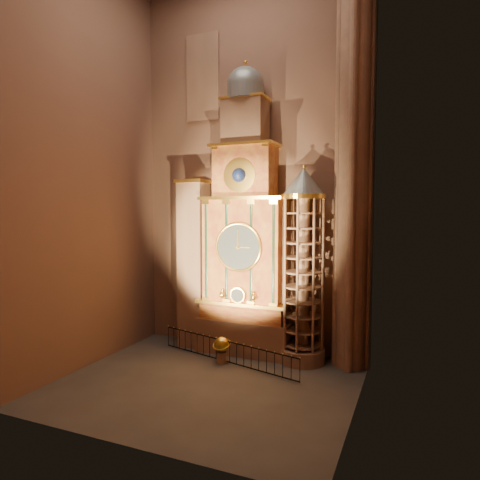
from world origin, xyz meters
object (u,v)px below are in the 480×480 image
at_px(portrait_tower, 194,263).
at_px(stair_turret, 303,267).
at_px(astronomical_clock, 245,239).
at_px(celestial_globe, 222,347).
at_px(iron_railing, 226,351).

xyz_separation_m(portrait_tower, stair_turret, (6.90, -0.28, 0.12)).
height_order(astronomical_clock, stair_turret, astronomical_clock).
relative_size(stair_turret, celestial_globe, 7.43).
distance_m(portrait_tower, stair_turret, 6.91).
distance_m(celestial_globe, iron_railing, 0.34).
relative_size(astronomical_clock, stair_turret, 1.55).
height_order(celestial_globe, iron_railing, celestial_globe).
relative_size(astronomical_clock, celestial_globe, 11.49).
height_order(astronomical_clock, celestial_globe, astronomical_clock).
relative_size(astronomical_clock, iron_railing, 1.87).
bearing_deg(celestial_globe, iron_railing, 17.37).
bearing_deg(stair_turret, astronomical_clock, 175.70).
bearing_deg(portrait_tower, astronomical_clock, -0.29).
xyz_separation_m(stair_turret, celestial_globe, (-4.01, -1.90, -4.40)).
height_order(portrait_tower, celestial_globe, portrait_tower).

